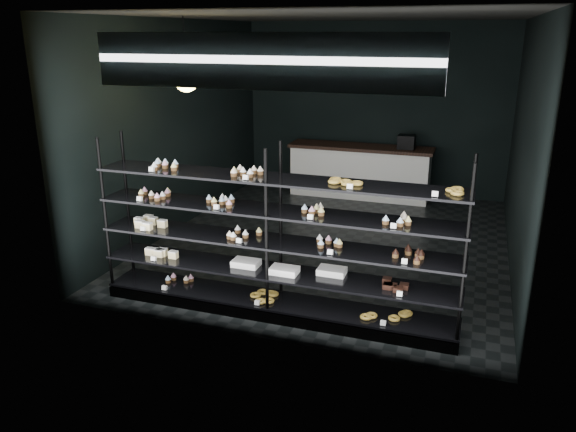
{
  "coord_description": "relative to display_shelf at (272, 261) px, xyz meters",
  "views": [
    {
      "loc": [
        1.95,
        -7.74,
        3.0
      ],
      "look_at": [
        -0.06,
        -1.9,
        0.97
      ],
      "focal_mm": 35.0,
      "sensor_mm": 36.0,
      "label": 1
    }
  ],
  "objects": [
    {
      "name": "room",
      "position": [
        0.06,
        2.45,
        0.97
      ],
      "size": [
        5.01,
        6.01,
        3.2
      ],
      "color": "black",
      "rests_on": "ground"
    },
    {
      "name": "service_counter",
      "position": [
        -0.06,
        4.95,
        -0.13
      ],
      "size": [
        2.68,
        0.65,
        1.23
      ],
      "color": "silver",
      "rests_on": "room"
    },
    {
      "name": "display_shelf",
      "position": [
        0.0,
        0.0,
        0.0
      ],
      "size": [
        4.0,
        0.5,
        1.91
      ],
      "color": "black",
      "rests_on": "room"
    },
    {
      "name": "signage",
      "position": [
        0.06,
        -0.48,
        2.12
      ],
      "size": [
        3.3,
        0.05,
        0.5
      ],
      "color": "#0D1845",
      "rests_on": "room"
    },
    {
      "name": "pendant_lamp",
      "position": [
        -1.44,
        0.92,
        1.82
      ],
      "size": [
        0.3,
        0.3,
        0.88
      ],
      "color": "black",
      "rests_on": "room"
    }
  ]
}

